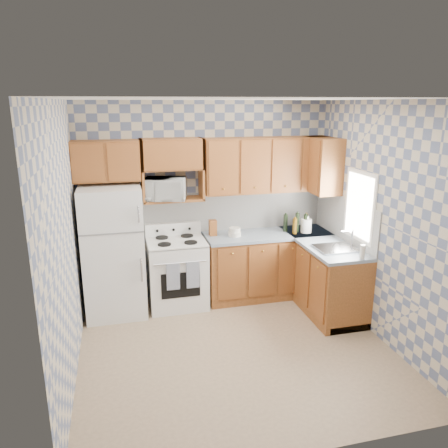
{
  "coord_description": "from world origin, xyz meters",
  "views": [
    {
      "loc": [
        -1.18,
        -4.18,
        2.67
      ],
      "look_at": [
        0.05,
        0.75,
        1.25
      ],
      "focal_mm": 35.0,
      "sensor_mm": 36.0,
      "label": 1
    }
  ],
  "objects": [
    {
      "name": "floor",
      "position": [
        0.0,
        0.0,
        0.0
      ],
      "size": [
        3.4,
        3.4,
        0.0
      ],
      "primitive_type": "plane",
      "color": "#816851",
      "rests_on": "ground"
    },
    {
      "name": "back_wall",
      "position": [
        0.0,
        1.6,
        1.35
      ],
      "size": [
        3.4,
        0.02,
        2.7
      ],
      "primitive_type": "cube",
      "color": "slate",
      "rests_on": "ground"
    },
    {
      "name": "right_wall",
      "position": [
        1.7,
        0.0,
        1.35
      ],
      "size": [
        0.02,
        3.2,
        2.7
      ],
      "primitive_type": "cube",
      "color": "slate",
      "rests_on": "ground"
    },
    {
      "name": "backsplash_back",
      "position": [
        0.4,
        1.59,
        1.2
      ],
      "size": [
        2.6,
        0.02,
        0.56
      ],
      "primitive_type": "cube",
      "color": "silver",
      "rests_on": "back_wall"
    },
    {
      "name": "backsplash_right",
      "position": [
        1.69,
        0.8,
        1.2
      ],
      "size": [
        0.02,
        1.6,
        0.56
      ],
      "primitive_type": "cube",
      "color": "silver",
      "rests_on": "right_wall"
    },
    {
      "name": "refrigerator",
      "position": [
        -1.27,
        1.25,
        0.84
      ],
      "size": [
        0.75,
        0.7,
        1.68
      ],
      "primitive_type": "cube",
      "color": "white",
      "rests_on": "floor"
    },
    {
      "name": "stove_body",
      "position": [
        -0.47,
        1.28,
        0.45
      ],
      "size": [
        0.76,
        0.65,
        0.9
      ],
      "primitive_type": "cube",
      "color": "white",
      "rests_on": "floor"
    },
    {
      "name": "cooktop",
      "position": [
        -0.47,
        1.28,
        0.91
      ],
      "size": [
        0.76,
        0.65,
        0.02
      ],
      "primitive_type": "cube",
      "color": "silver",
      "rests_on": "stove_body"
    },
    {
      "name": "backguard",
      "position": [
        -0.47,
        1.55,
        1.0
      ],
      "size": [
        0.76,
        0.08,
        0.17
      ],
      "primitive_type": "cube",
      "color": "white",
      "rests_on": "cooktop"
    },
    {
      "name": "dish_towel_left",
      "position": [
        -0.57,
        0.93,
        0.55
      ],
      "size": [
        0.17,
        0.02,
        0.35
      ],
      "primitive_type": "cube",
      "color": "navy",
      "rests_on": "stove_body"
    },
    {
      "name": "dish_towel_right",
      "position": [
        -0.31,
        0.93,
        0.55
      ],
      "size": [
        0.17,
        0.02,
        0.35
      ],
      "primitive_type": "cube",
      "color": "navy",
      "rests_on": "stove_body"
    },
    {
      "name": "base_cabinets_back",
      "position": [
        0.82,
        1.3,
        0.44
      ],
      "size": [
        1.75,
        0.6,
        0.88
      ],
      "primitive_type": "cube",
      "color": "brown",
      "rests_on": "floor"
    },
    {
      "name": "base_cabinets_right",
      "position": [
        1.4,
        0.8,
        0.44
      ],
      "size": [
        0.6,
        1.6,
        0.88
      ],
      "primitive_type": "cube",
      "color": "brown",
      "rests_on": "floor"
    },
    {
      "name": "countertop_back",
      "position": [
        0.82,
        1.3,
        0.9
      ],
      "size": [
        1.77,
        0.63,
        0.04
      ],
      "primitive_type": "cube",
      "color": "gray",
      "rests_on": "base_cabinets_back"
    },
    {
      "name": "countertop_right",
      "position": [
        1.4,
        0.8,
        0.9
      ],
      "size": [
        0.63,
        1.6,
        0.04
      ],
      "primitive_type": "cube",
      "color": "gray",
      "rests_on": "base_cabinets_right"
    },
    {
      "name": "upper_cabinets_back",
      "position": [
        0.82,
        1.44,
        1.85
      ],
      "size": [
        1.75,
        0.33,
        0.74
      ],
      "primitive_type": "cube",
      "color": "brown",
      "rests_on": "back_wall"
    },
    {
      "name": "upper_cabinets_fridge",
      "position": [
        -1.29,
        1.44,
        1.97
      ],
      "size": [
        0.82,
        0.33,
        0.5
      ],
      "primitive_type": "cube",
      "color": "brown",
      "rests_on": "back_wall"
    },
    {
      "name": "upper_cabinets_right",
      "position": [
        1.53,
        1.25,
        1.85
      ],
      "size": [
        0.33,
        0.7,
        0.74
      ],
      "primitive_type": "cube",
      "color": "brown",
      "rests_on": "right_wall"
    },
    {
      "name": "microwave_shelf",
      "position": [
        -0.47,
        1.44,
        1.44
      ],
      "size": [
        0.8,
        0.33,
        0.03
      ],
      "primitive_type": "cube",
      "color": "brown",
      "rests_on": "back_wall"
    },
    {
      "name": "microwave",
      "position": [
        -0.57,
        1.38,
        1.59
      ],
      "size": [
        0.59,
        0.47,
        0.29
      ],
      "primitive_type": "imported",
      "rotation": [
        0.0,
        0.0,
        -0.25
      ],
      "color": "white",
      "rests_on": "microwave_shelf"
    },
    {
      "name": "sink",
      "position": [
        1.4,
        0.45,
        0.93
      ],
      "size": [
        0.48,
        0.4,
        0.03
      ],
      "primitive_type": "cube",
      "color": "#B7B7BC",
      "rests_on": "countertop_right"
    },
    {
      "name": "window",
      "position": [
        1.69,
        0.45,
        1.45
      ],
      "size": [
        0.02,
        0.66,
        0.86
      ],
      "primitive_type": "cube",
      "color": "white",
      "rests_on": "right_wall"
    },
    {
      "name": "bottle_0",
      "position": [
        1.23,
        1.26,
        1.05
      ],
      "size": [
        0.06,
        0.06,
        0.27
      ],
      "primitive_type": "cylinder",
      "color": "black",
      "rests_on": "countertop_back"
    },
    {
      "name": "bottle_1",
      "position": [
        1.33,
        1.2,
        1.05
      ],
      "size": [
        0.06,
        0.06,
        0.25
      ],
      "primitive_type": "cylinder",
      "color": "black",
      "rests_on": "countertop_back"
    },
    {
      "name": "bottle_2",
      "position": [
        1.38,
        1.3,
        1.04
      ],
      "size": [
        0.06,
        0.06,
        0.23
      ],
      "primitive_type": "cylinder",
      "color": "#583A0D",
      "rests_on": "countertop_back"
    },
    {
      "name": "bottle_3",
      "position": [
        1.16,
        1.18,
        1.03
      ],
      "size": [
        0.06,
        0.06,
        0.22
      ],
      "primitive_type": "cylinder",
      "color": "#583A0D",
      "rests_on": "countertop_back"
    },
    {
      "name": "bottle_4",
      "position": [
        1.08,
        1.32,
        1.04
      ],
      "size": [
        0.06,
        0.06,
        0.24
      ],
      "primitive_type": "cylinder",
      "color": "black",
      "rests_on": "countertop_back"
    },
    {
      "name": "knife_block",
      "position": [
        0.05,
        1.38,
        1.03
      ],
      "size": [
        0.1,
        0.1,
        0.21
      ],
      "primitive_type": "cube",
      "rotation": [
        0.0,
        0.0,
        0.02
      ],
      "color": "brown",
      "rests_on": "countertop_back"
    },
    {
      "name": "electric_kettle",
      "position": [
        1.34,
        1.2,
        1.02
      ],
      "size": [
        0.15,
        0.15,
        0.19
      ],
      "primitive_type": "cylinder",
      "color": "white",
      "rests_on": "countertop_back"
    },
    {
      "name": "food_containers",
      "position": [
        0.33,
        1.28,
        0.98
      ],
      "size": [
        0.17,
        0.17,
        0.12
      ],
      "primitive_type": null,
      "color": "silver",
      "rests_on": "countertop_back"
    },
    {
      "name": "soap_bottle",
      "position": [
        1.52,
        0.05,
        1.01
      ],
      "size": [
        0.06,
        0.06,
        0.17
      ],
      "primitive_type": "cylinder",
      "color": "silver",
      "rests_on": "countertop_right"
    }
  ]
}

